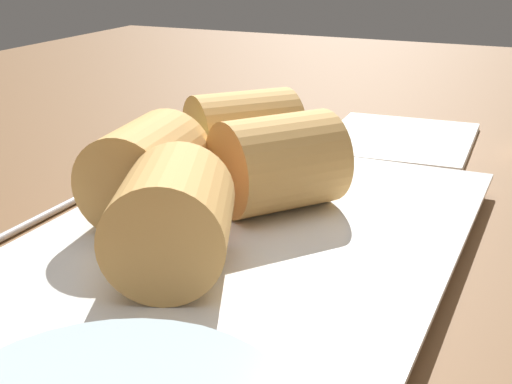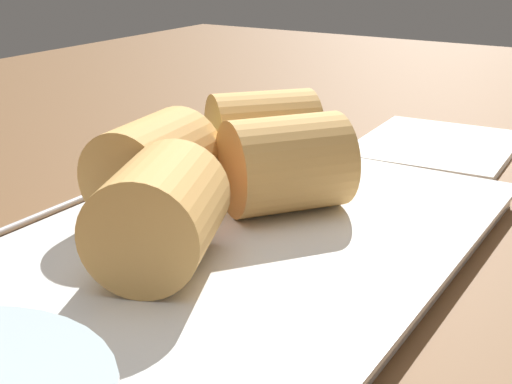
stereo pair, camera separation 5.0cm
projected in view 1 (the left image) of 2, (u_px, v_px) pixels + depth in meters
table_surface at (269, 251)px, 44.93cm from camera, size 180.00×140.00×2.00cm
serving_plate at (256, 242)px, 41.99cm from camera, size 33.08×23.37×1.50cm
roll_front_left at (173, 215)px, 35.93cm from camera, size 9.00×8.31×5.98cm
roll_front_right at (150, 168)px, 43.22cm from camera, size 8.66×6.92×5.98cm
roll_back_left at (250, 132)px, 50.97cm from camera, size 9.40×9.30×5.98cm
roll_back_right at (288, 162)px, 44.34cm from camera, size 9.40×9.16×5.98cm
spoon at (101, 183)px, 52.55cm from camera, size 15.67×2.89×1.30cm
napkin at (399, 140)px, 64.63cm from camera, size 15.61×13.46×0.60cm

